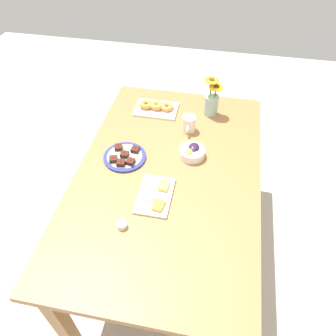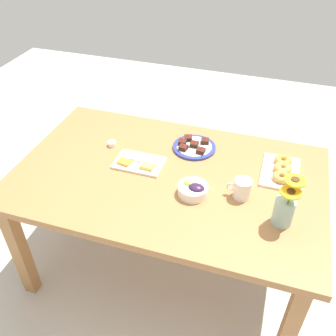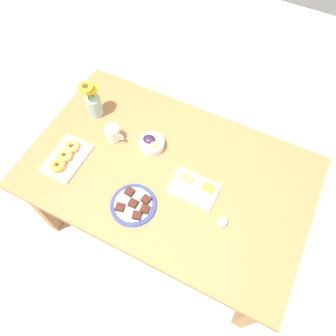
% 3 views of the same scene
% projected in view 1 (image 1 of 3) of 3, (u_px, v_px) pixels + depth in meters
% --- Properties ---
extents(ground_plane, '(6.00, 6.00, 0.00)m').
position_uv_depth(ground_plane, '(168.00, 244.00, 2.33)').
color(ground_plane, '#B7B2A8').
extents(dining_table, '(1.60, 1.00, 0.74)m').
position_uv_depth(dining_table, '(168.00, 183.00, 1.86)').
color(dining_table, '#9E6B3D').
rests_on(dining_table, ground_plane).
extents(coffee_mug, '(0.12, 0.08, 0.10)m').
position_uv_depth(coffee_mug, '(189.00, 124.00, 2.02)').
color(coffee_mug, white).
rests_on(coffee_mug, dining_table).
extents(grape_bowl, '(0.15, 0.15, 0.07)m').
position_uv_depth(grape_bowl, '(192.00, 152.00, 1.87)').
color(grape_bowl, white).
rests_on(grape_bowl, dining_table).
extents(cheese_platter, '(0.26, 0.17, 0.03)m').
position_uv_depth(cheese_platter, '(156.00, 195.00, 1.67)').
color(cheese_platter, white).
rests_on(cheese_platter, dining_table).
extents(croissant_platter, '(0.19, 0.28, 0.05)m').
position_uv_depth(croissant_platter, '(156.00, 107.00, 2.19)').
color(croissant_platter, white).
rests_on(croissant_platter, dining_table).
extents(jam_cup_honey, '(0.05, 0.05, 0.03)m').
position_uv_depth(jam_cup_honey, '(122.00, 225.00, 1.54)').
color(jam_cup_honey, white).
rests_on(jam_cup_honey, dining_table).
extents(dessert_plate, '(0.24, 0.24, 0.05)m').
position_uv_depth(dessert_plate, '(125.00, 157.00, 1.87)').
color(dessert_plate, navy).
rests_on(dessert_plate, dining_table).
extents(flower_vase, '(0.10, 0.12, 0.25)m').
position_uv_depth(flower_vase, '(211.00, 103.00, 2.11)').
color(flower_vase, '#99C1B7').
rests_on(flower_vase, dining_table).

